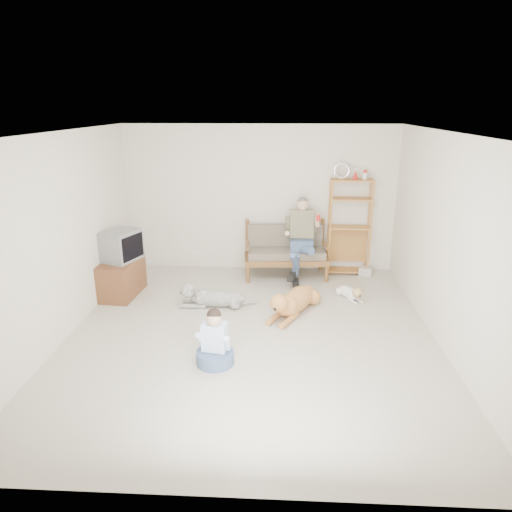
# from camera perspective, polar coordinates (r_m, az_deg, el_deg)

# --- Properties ---
(floor) EXTENTS (5.50, 5.50, 0.00)m
(floor) POSITION_cam_1_polar(r_m,az_deg,el_deg) (6.39, -0.63, -9.82)
(floor) COLOR beige
(floor) RESTS_ON ground
(ceiling) EXTENTS (5.50, 5.50, 0.00)m
(ceiling) POSITION_cam_1_polar(r_m,az_deg,el_deg) (5.64, -0.73, 15.15)
(ceiling) COLOR silver
(ceiling) RESTS_ON ground
(wall_back) EXTENTS (5.00, 0.00, 5.00)m
(wall_back) POSITION_cam_1_polar(r_m,az_deg,el_deg) (8.54, 0.48, 7.13)
(wall_back) COLOR beige
(wall_back) RESTS_ON ground
(wall_front) EXTENTS (5.00, 0.00, 5.00)m
(wall_front) POSITION_cam_1_polar(r_m,az_deg,el_deg) (3.34, -3.69, -11.69)
(wall_front) COLOR beige
(wall_front) RESTS_ON ground
(wall_left) EXTENTS (0.00, 5.50, 5.50)m
(wall_left) POSITION_cam_1_polar(r_m,az_deg,el_deg) (6.52, -23.20, 2.04)
(wall_left) COLOR beige
(wall_left) RESTS_ON ground
(wall_right) EXTENTS (0.00, 5.50, 5.50)m
(wall_right) POSITION_cam_1_polar(r_m,az_deg,el_deg) (6.24, 22.91, 1.39)
(wall_right) COLOR beige
(wall_right) RESTS_ON ground
(loveseat) EXTENTS (1.55, 0.81, 0.95)m
(loveseat) POSITION_cam_1_polar(r_m,az_deg,el_deg) (8.37, 3.77, 0.74)
(loveseat) COLOR brown
(loveseat) RESTS_ON ground
(man) EXTENTS (0.56, 0.80, 1.29)m
(man) POSITION_cam_1_polar(r_m,az_deg,el_deg) (8.10, 5.57, 1.51)
(man) COLOR #45597F
(man) RESTS_ON loveseat
(etagere) EXTENTS (0.78, 0.34, 2.06)m
(etagere) POSITION_cam_1_polar(r_m,az_deg,el_deg) (8.53, 11.57, 3.68)
(etagere) COLOR #C67D3E
(etagere) RESTS_ON ground
(book_stack) EXTENTS (0.28, 0.25, 0.15)m
(book_stack) POSITION_cam_1_polar(r_m,az_deg,el_deg) (8.72, 13.58, -1.86)
(book_stack) COLOR silver
(book_stack) RESTS_ON ground
(tv_stand) EXTENTS (0.58, 0.94, 0.60)m
(tv_stand) POSITION_cam_1_polar(r_m,az_deg,el_deg) (7.86, -16.47, -2.62)
(tv_stand) COLOR brown
(tv_stand) RESTS_ON ground
(crt_tv) EXTENTS (0.65, 0.72, 0.49)m
(crt_tv) POSITION_cam_1_polar(r_m,az_deg,el_deg) (7.72, -16.50, 1.28)
(crt_tv) COLOR slate
(crt_tv) RESTS_ON tv_stand
(wall_outlet) EXTENTS (0.12, 0.02, 0.08)m
(wall_outlet) POSITION_cam_1_polar(r_m,az_deg,el_deg) (8.93, -7.58, 0.51)
(wall_outlet) COLOR silver
(wall_outlet) RESTS_ON ground
(golden_retriever) EXTENTS (0.83, 1.39, 0.46)m
(golden_retriever) POSITION_cam_1_polar(r_m,az_deg,el_deg) (6.96, 4.68, -5.67)
(golden_retriever) COLOR #C37A43
(golden_retriever) RESTS_ON ground
(shaggy_dog) EXTENTS (1.27, 0.34, 0.37)m
(shaggy_dog) POSITION_cam_1_polar(r_m,az_deg,el_deg) (7.21, -5.58, -5.15)
(shaggy_dog) COLOR silver
(shaggy_dog) RESTS_ON ground
(terrier) EXTENTS (0.39, 0.63, 0.26)m
(terrier) POSITION_cam_1_polar(r_m,az_deg,el_deg) (7.60, 11.77, -4.54)
(terrier) COLOR white
(terrier) RESTS_ON ground
(child) EXTENTS (0.46, 0.46, 0.73)m
(child) POSITION_cam_1_polar(r_m,az_deg,el_deg) (5.65, -5.16, -10.91)
(child) COLOR #45597F
(child) RESTS_ON ground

